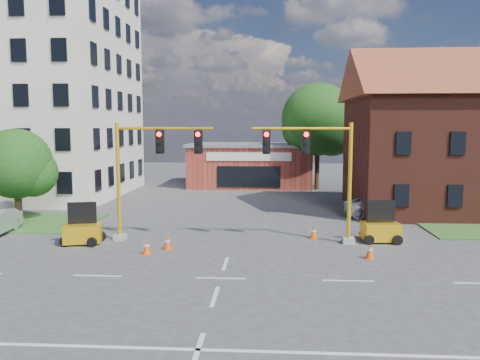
% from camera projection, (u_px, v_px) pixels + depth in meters
% --- Properties ---
extents(ground, '(120.00, 120.00, 0.00)m').
position_uv_depth(ground, '(221.00, 278.00, 18.55)').
color(ground, '#3B3B3D').
rests_on(ground, ground).
extents(lane_markings, '(60.00, 36.00, 0.01)m').
position_uv_depth(lane_markings, '(212.00, 307.00, 15.57)').
color(lane_markings, silver).
rests_on(lane_markings, ground).
extents(office_block, '(18.40, 15.40, 20.60)m').
position_uv_depth(office_block, '(16.00, 76.00, 40.32)').
color(office_block, silver).
rests_on(office_block, ground).
extents(brick_shop, '(12.40, 8.40, 4.30)m').
position_uv_depth(brick_shop, '(250.00, 164.00, 48.04)').
color(brick_shop, maroon).
rests_on(brick_shop, ground).
extents(tree_large, '(7.23, 6.88, 10.13)m').
position_uv_depth(tree_large, '(322.00, 122.00, 44.26)').
color(tree_large, '#3B2415').
rests_on(tree_large, ground).
extents(tree_nw_front, '(4.64, 4.42, 5.89)m').
position_uv_depth(tree_nw_front, '(20.00, 166.00, 29.48)').
color(tree_nw_front, '#3B2415').
rests_on(tree_nw_front, ground).
extents(signal_mast_west, '(5.30, 0.60, 6.20)m').
position_uv_depth(signal_mast_west, '(149.00, 167.00, 24.32)').
color(signal_mast_west, gray).
rests_on(signal_mast_west, ground).
extents(signal_mast_east, '(5.30, 0.60, 6.20)m').
position_uv_depth(signal_mast_east, '(317.00, 168.00, 23.79)').
color(signal_mast_east, gray).
rests_on(signal_mast_east, ground).
extents(trailer_west, '(2.05, 1.60, 2.07)m').
position_uv_depth(trailer_west, '(83.00, 231.00, 23.95)').
color(trailer_west, '#EBB013').
rests_on(trailer_west, ground).
extents(trailer_east, '(1.94, 1.38, 2.10)m').
position_uv_depth(trailer_east, '(381.00, 229.00, 24.37)').
color(trailer_east, '#EBB013').
rests_on(trailer_east, ground).
extents(cone_a, '(0.40, 0.40, 0.70)m').
position_uv_depth(cone_a, '(146.00, 247.00, 21.99)').
color(cone_a, '#E3480B').
rests_on(cone_a, ground).
extents(cone_b, '(0.40, 0.40, 0.70)m').
position_uv_depth(cone_b, '(167.00, 243.00, 22.86)').
color(cone_b, '#E3480B').
rests_on(cone_b, ground).
extents(cone_c, '(0.40, 0.40, 0.70)m').
position_uv_depth(cone_c, '(370.00, 252.00, 21.25)').
color(cone_c, '#E3480B').
rests_on(cone_c, ground).
extents(cone_d, '(0.40, 0.40, 0.70)m').
position_uv_depth(cone_d, '(314.00, 232.00, 25.09)').
color(cone_d, '#E3480B').
rests_on(cone_d, ground).
extents(pickup_white, '(4.92, 2.29, 1.36)m').
position_uv_depth(pickup_white, '(382.00, 207.00, 30.97)').
color(pickup_white, white).
rests_on(pickup_white, ground).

